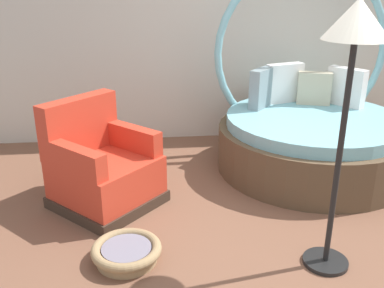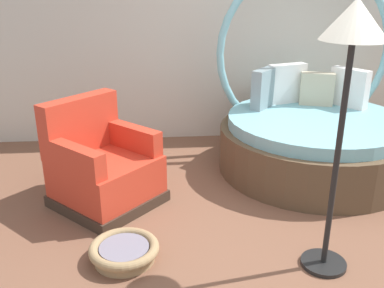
% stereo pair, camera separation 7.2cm
% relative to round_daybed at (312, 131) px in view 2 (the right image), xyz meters
% --- Properties ---
extents(ground_plane, '(8.00, 8.00, 0.02)m').
position_rel_round_daybed_xyz_m(ground_plane, '(-0.77, -1.25, -0.41)').
color(ground_plane, brown).
extents(back_wall, '(8.00, 0.12, 2.95)m').
position_rel_round_daybed_xyz_m(back_wall, '(-0.77, 1.10, 1.07)').
color(back_wall, beige).
rests_on(back_wall, ground_plane).
extents(round_daybed, '(1.97, 1.97, 2.12)m').
position_rel_round_daybed_xyz_m(round_daybed, '(0.00, 0.00, 0.00)').
color(round_daybed, brown).
rests_on(round_daybed, ground_plane).
extents(red_armchair, '(1.13, 1.13, 0.94)m').
position_rel_round_daybed_xyz_m(red_armchair, '(-2.13, -0.61, -0.07)').
color(red_armchair, '#38281E').
rests_on(red_armchair, ground_plane).
extents(pet_basket, '(0.51, 0.51, 0.13)m').
position_rel_round_daybed_xyz_m(pet_basket, '(-1.90, -1.51, -0.33)').
color(pet_basket, '#9E7F56').
rests_on(pet_basket, ground_plane).
extents(floor_lamp, '(0.40, 0.40, 1.82)m').
position_rel_round_daybed_xyz_m(floor_lamp, '(-0.48, -1.69, 1.13)').
color(floor_lamp, black).
rests_on(floor_lamp, ground_plane).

